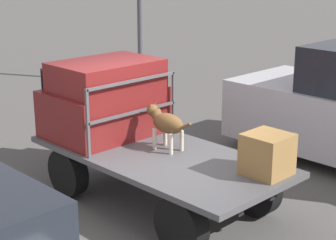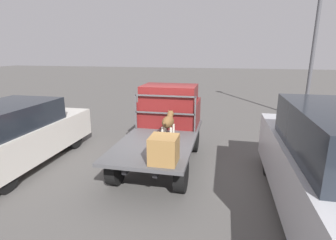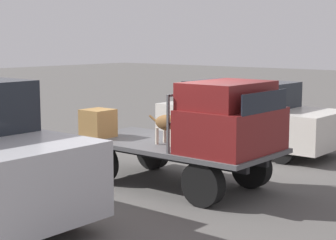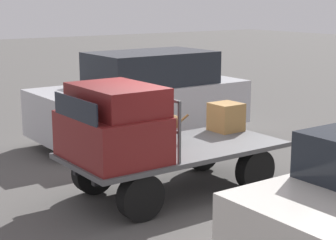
% 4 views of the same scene
% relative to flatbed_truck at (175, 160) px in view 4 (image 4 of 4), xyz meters
% --- Properties ---
extents(ground_plane, '(80.00, 80.00, 0.00)m').
position_rel_flatbed_truck_xyz_m(ground_plane, '(0.00, 0.00, -0.58)').
color(ground_plane, '#514F4C').
extents(flatbed_truck, '(3.88, 1.83, 0.80)m').
position_rel_flatbed_truck_xyz_m(flatbed_truck, '(0.00, 0.00, 0.00)').
color(flatbed_truck, black).
rests_on(flatbed_truck, ground).
extents(truck_cab, '(1.29, 1.71, 1.19)m').
position_rel_flatbed_truck_xyz_m(truck_cab, '(1.22, 0.00, 0.79)').
color(truck_cab, maroon).
rests_on(truck_cab, flatbed_truck).
extents(truck_headboard, '(0.04, 1.71, 1.00)m').
position_rel_flatbed_truck_xyz_m(truck_headboard, '(0.53, 0.00, 0.87)').
color(truck_headboard, '#4C4C4F').
rests_on(truck_headboard, flatbed_truck).
extents(dog, '(0.90, 0.29, 0.66)m').
position_rel_flatbed_truck_xyz_m(dog, '(0.06, -0.20, 0.62)').
color(dog, beige).
rests_on(dog, flatbed_truck).
extents(cargo_crate, '(0.55, 0.55, 0.55)m').
position_rel_flatbed_truck_xyz_m(cargo_crate, '(-1.57, -0.46, 0.50)').
color(cargo_crate, olive).
rests_on(cargo_crate, flatbed_truck).
extents(parked_pickup_far, '(5.27, 2.00, 2.10)m').
position_rel_flatbed_truck_xyz_m(parked_pickup_far, '(-1.71, -3.59, 0.44)').
color(parked_pickup_far, black).
rests_on(parked_pickup_far, ground).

